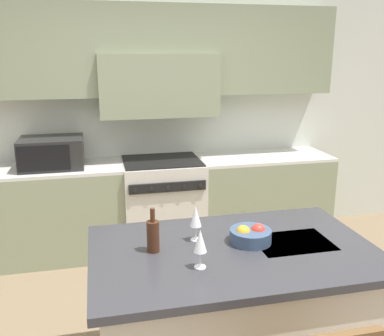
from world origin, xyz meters
name	(u,v)px	position (x,y,z in m)	size (l,w,h in m)	color
back_cabinetry	(156,89)	(0.00, 2.12, 1.60)	(10.00, 0.46, 2.70)	silver
back_counter	(162,204)	(0.00, 1.87, 0.46)	(3.56, 0.62, 0.91)	gray
range_stove	(163,204)	(0.00, 1.85, 0.46)	(0.79, 0.70, 0.93)	beige
microwave	(52,153)	(-1.04, 1.87, 1.05)	(0.58, 0.44, 0.28)	black
kitchen_island	(232,316)	(0.10, -0.13, 0.45)	(1.61, 1.00, 0.89)	beige
wine_bottle	(153,235)	(-0.35, -0.06, 0.99)	(0.07, 0.07, 0.25)	#422314
wine_glass_near	(200,242)	(-0.14, -0.31, 1.03)	(0.07, 0.07, 0.21)	white
wine_glass_far	(196,217)	(-0.09, 0.02, 1.03)	(0.07, 0.07, 0.21)	white
fruit_bowl	(251,235)	(0.22, -0.07, 0.94)	(0.24, 0.24, 0.11)	#384C6B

